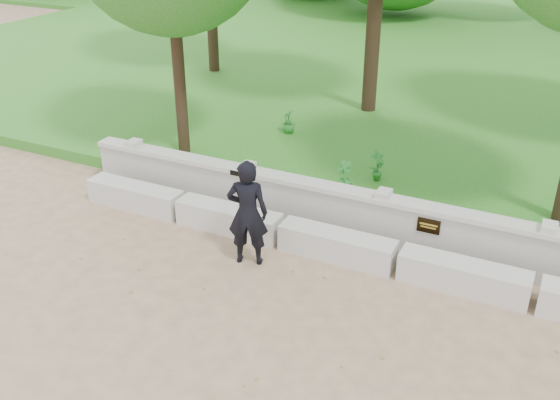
{
  "coord_description": "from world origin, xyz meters",
  "views": [
    {
      "loc": [
        1.96,
        -6.19,
        5.37
      ],
      "look_at": [
        -1.73,
        1.33,
        1.14
      ],
      "focal_mm": 40.0,
      "sensor_mm": 36.0,
      "label": 1
    }
  ],
  "objects": [
    {
      "name": "ground",
      "position": [
        0.0,
        0.0,
        0.0
      ],
      "size": [
        80.0,
        80.0,
        0.0
      ],
      "primitive_type": "plane",
      "color": "tan",
      "rests_on": "ground"
    },
    {
      "name": "shrub_b",
      "position": [
        -1.58,
        3.68,
        0.56
      ],
      "size": [
        0.44,
        0.43,
        0.62
      ],
      "primitive_type": "imported",
      "rotation": [
        0.0,
        0.0,
        2.49
      ],
      "color": "#28772A",
      "rests_on": "lawn"
    },
    {
      "name": "shrub_d",
      "position": [
        -3.86,
        6.11,
        0.52
      ],
      "size": [
        0.39,
        0.4,
        0.54
      ],
      "primitive_type": "imported",
      "rotation": [
        0.0,
        0.0,
        5.28
      ],
      "color": "#28772A",
      "rests_on": "lawn"
    },
    {
      "name": "parapet_wall",
      "position": [
        0.0,
        2.6,
        0.46
      ],
      "size": [
        12.5,
        0.35,
        0.9
      ],
      "color": "#B9B7AF",
      "rests_on": "ground"
    },
    {
      "name": "concrete_bench",
      "position": [
        0.0,
        1.9,
        0.22
      ],
      "size": [
        11.9,
        0.45,
        0.45
      ],
      "color": "beige",
      "rests_on": "ground"
    },
    {
      "name": "shrub_a",
      "position": [
        -1.2,
        4.5,
        0.56
      ],
      "size": [
        0.35,
        0.39,
        0.61
      ],
      "primitive_type": "imported",
      "rotation": [
        0.0,
        0.0,
        1.04
      ],
      "color": "#28772A",
      "rests_on": "lawn"
    },
    {
      "name": "lawn",
      "position": [
        0.0,
        14.0,
        0.12
      ],
      "size": [
        40.0,
        22.0,
        0.25
      ],
      "primitive_type": "cube",
      "color": "#2D6C19",
      "rests_on": "ground"
    },
    {
      "name": "man_main",
      "position": [
        -2.21,
        1.18,
        0.87
      ],
      "size": [
        0.74,
        0.68,
        1.75
      ],
      "color": "black",
      "rests_on": "ground"
    }
  ]
}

